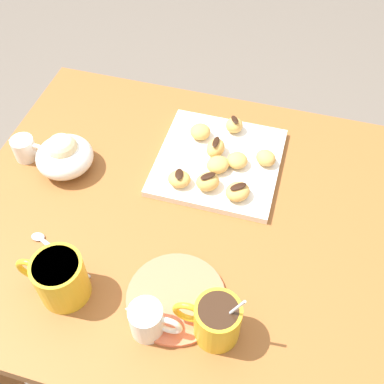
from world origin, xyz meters
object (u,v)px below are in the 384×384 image
object	(u,v)px
beignet_2	(234,125)
beignet_5	(218,165)
beignet_4	(237,160)
beignet_6	(216,148)
coffee_mug_mustard_left	(216,320)
pastry_plate_square	(218,162)
beignet_1	(208,182)
coffee_mug_mustard_right	(60,278)
cream_pitcher_white	(147,320)
beignet_3	(238,191)
beignet_7	(179,179)
beignet_0	(200,132)
ice_cream_bowl	(64,155)
chocolate_sauce_pitcher	(25,148)
dining_table	(178,247)
saucer_coral_left	(176,298)
beignet_8	(266,158)

from	to	relation	value
beignet_2	beignet_5	bearing A→B (deg)	86.64
beignet_4	beignet_6	size ratio (longest dim) A/B	0.91
beignet_5	coffee_mug_mustard_left	bearing A→B (deg)	103.15
coffee_mug_mustard_left	beignet_6	bearing A→B (deg)	-76.04
pastry_plate_square	beignet_1	distance (m)	0.09
coffee_mug_mustard_right	cream_pitcher_white	bearing A→B (deg)	171.21
beignet_3	beignet_7	distance (m)	0.13
beignet_0	cream_pitcher_white	bearing A→B (deg)	94.22
cream_pitcher_white	ice_cream_bowl	size ratio (longest dim) A/B	0.81
chocolate_sauce_pitcher	beignet_4	size ratio (longest dim) A/B	1.97
pastry_plate_square	beignet_1	bearing A→B (deg)	87.38
pastry_plate_square	coffee_mug_mustard_right	xyz separation A→B (m)	(0.20, 0.39, 0.05)
beignet_0	beignet_2	size ratio (longest dim) A/B	1.17
pastry_plate_square	beignet_5	size ratio (longest dim) A/B	5.37
beignet_3	dining_table	bearing A→B (deg)	29.91
ice_cream_bowl	beignet_1	xyz separation A→B (m)	(-0.33, -0.02, -0.01)
coffee_mug_mustard_left	beignet_4	distance (m)	0.39
coffee_mug_mustard_right	beignet_5	size ratio (longest dim) A/B	2.62
chocolate_sauce_pitcher	beignet_2	world-z (taller)	chocolate_sauce_pitcher
coffee_mug_mustard_right	ice_cream_bowl	bearing A→B (deg)	-65.55
ice_cream_bowl	saucer_coral_left	distance (m)	0.42
dining_table	beignet_0	size ratio (longest dim) A/B	18.92
dining_table	pastry_plate_square	xyz separation A→B (m)	(-0.05, -0.16, 0.15)
cream_pitcher_white	beignet_0	size ratio (longest dim) A/B	2.16
coffee_mug_mustard_left	beignet_2	world-z (taller)	coffee_mug_mustard_left
beignet_3	ice_cream_bowl	bearing A→B (deg)	1.60
pastry_plate_square	cream_pitcher_white	distance (m)	0.42
beignet_1	beignet_2	xyz separation A→B (m)	(-0.02, -0.19, -0.00)
beignet_3	beignet_2	bearing A→B (deg)	-75.36
saucer_coral_left	beignet_2	xyz separation A→B (m)	(-0.01, -0.45, 0.03)
coffee_mug_mustard_left	beignet_8	bearing A→B (deg)	-92.03
saucer_coral_left	beignet_0	size ratio (longest dim) A/B	3.84
beignet_1	beignet_7	size ratio (longest dim) A/B	1.03
coffee_mug_mustard_right	coffee_mug_mustard_left	bearing A→B (deg)	-180.00
beignet_0	beignet_2	world-z (taller)	beignet_2
coffee_mug_mustard_left	beignet_1	xyz separation A→B (m)	(0.09, -0.31, -0.02)
dining_table	chocolate_sauce_pitcher	size ratio (longest dim) A/B	9.93
saucer_coral_left	beignet_7	size ratio (longest dim) A/B	3.71
pastry_plate_square	beignet_6	world-z (taller)	beignet_6
coffee_mug_mustard_right	chocolate_sauce_pitcher	xyz separation A→B (m)	(0.24, -0.29, -0.02)
coffee_mug_mustard_left	beignet_7	bearing A→B (deg)	-62.56
beignet_0	beignet_5	world-z (taller)	beignet_0
coffee_mug_mustard_left	coffee_mug_mustard_right	world-z (taller)	coffee_mug_mustard_left
beignet_5	beignet_4	bearing A→B (deg)	-147.24
coffee_mug_mustard_left	ice_cream_bowl	distance (m)	0.51
coffee_mug_mustard_left	beignet_5	bearing A→B (deg)	-76.85
beignet_8	beignet_4	bearing A→B (deg)	21.39
beignet_6	saucer_coral_left	bearing A→B (deg)	92.61
beignet_5	beignet_6	size ratio (longest dim) A/B	1.00
pastry_plate_square	cream_pitcher_white	bearing A→B (deg)	86.67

